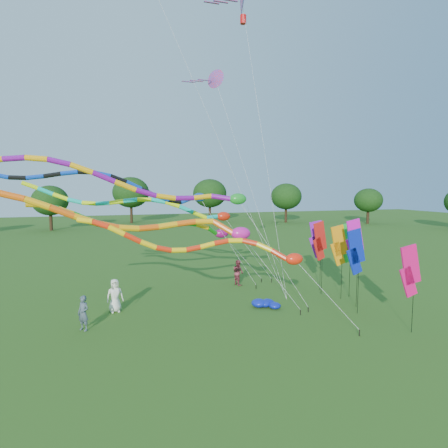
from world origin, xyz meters
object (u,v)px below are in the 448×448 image
object	(u,v)px
person_a	(115,296)
person_b	(83,313)
tube_kite_orange	(140,220)
blue_nylon_heap	(268,305)
tube_kite_red	(218,247)
person_c	(238,272)

from	to	relation	value
person_a	person_b	bearing A→B (deg)	-130.69
person_b	person_a	bearing A→B (deg)	100.90
tube_kite_orange	blue_nylon_heap	bearing A→B (deg)	12.33
tube_kite_red	person_c	distance (m)	9.77
blue_nylon_heap	person_a	world-z (taller)	person_a
blue_nylon_heap	person_c	bearing A→B (deg)	88.55
blue_nylon_heap	person_b	bearing A→B (deg)	-177.95
tube_kite_orange	person_a	distance (m)	5.61
person_a	person_c	xyz separation A→B (m)	(8.29, 3.35, -0.03)
tube_kite_orange	person_b	bearing A→B (deg)	160.56
tube_kite_orange	person_b	size ratio (longest dim) A/B	9.67
person_c	tube_kite_orange	bearing A→B (deg)	116.89
tube_kite_orange	blue_nylon_heap	xyz separation A→B (m)	(7.01, 1.35, -5.08)
person_b	blue_nylon_heap	bearing A→B (deg)	45.57
tube_kite_red	person_c	xyz separation A→B (m)	(3.92, 8.34, -3.25)
tube_kite_red	tube_kite_orange	size ratio (longest dim) A/B	0.73
tube_kite_red	tube_kite_orange	xyz separation A→B (m)	(-3.23, 1.66, 1.13)
person_a	person_b	size ratio (longest dim) A/B	1.08
person_a	person_b	xyz separation A→B (m)	(-1.49, -2.32, -0.07)
tube_kite_red	person_b	bearing A→B (deg)	171.64
person_a	person_b	world-z (taller)	person_a
tube_kite_red	person_a	bearing A→B (deg)	147.34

